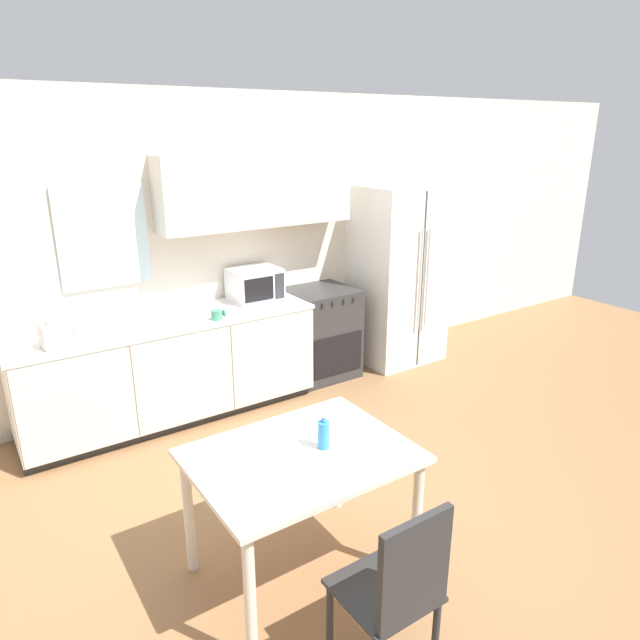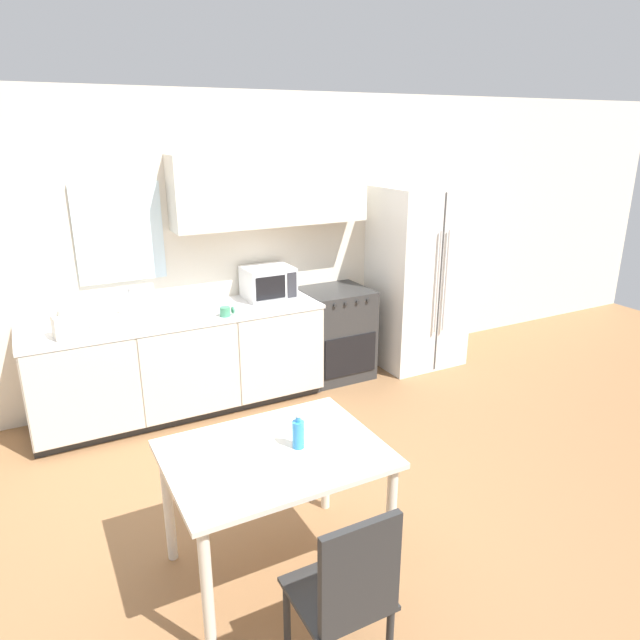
{
  "view_description": "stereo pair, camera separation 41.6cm",
  "coord_description": "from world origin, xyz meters",
  "px_view_note": "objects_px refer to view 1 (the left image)",
  "views": [
    {
      "loc": [
        -1.73,
        -2.79,
        2.38
      ],
      "look_at": [
        0.47,
        0.48,
        1.05
      ],
      "focal_mm": 32.0,
      "sensor_mm": 36.0,
      "label": 1
    },
    {
      "loc": [
        -1.37,
        -3.01,
        2.38
      ],
      "look_at": [
        0.47,
        0.48,
        1.05
      ],
      "focal_mm": 32.0,
      "sensor_mm": 36.0,
      "label": 2
    }
  ],
  "objects_px": {
    "dining_chair_near": "(399,586)",
    "microwave": "(255,284)",
    "oven_range": "(321,333)",
    "coffee_mug": "(217,315)",
    "dining_table": "(301,471)",
    "refrigerator": "(398,275)",
    "drink_bottle": "(324,434)"
  },
  "relations": [
    {
      "from": "dining_table",
      "to": "dining_chair_near",
      "type": "distance_m",
      "value": 0.81
    },
    {
      "from": "refrigerator",
      "to": "coffee_mug",
      "type": "relative_size",
      "value": 15.03
    },
    {
      "from": "microwave",
      "to": "coffee_mug",
      "type": "relative_size",
      "value": 3.55
    },
    {
      "from": "dining_chair_near",
      "to": "dining_table",
      "type": "bearing_deg",
      "value": 88.9
    },
    {
      "from": "coffee_mug",
      "to": "oven_range",
      "type": "bearing_deg",
      "value": 12.36
    },
    {
      "from": "refrigerator",
      "to": "dining_table",
      "type": "distance_m",
      "value": 3.34
    },
    {
      "from": "coffee_mug",
      "to": "dining_table",
      "type": "bearing_deg",
      "value": -101.86
    },
    {
      "from": "coffee_mug",
      "to": "drink_bottle",
      "type": "distance_m",
      "value": 1.98
    },
    {
      "from": "coffee_mug",
      "to": "drink_bottle",
      "type": "xyz_separation_m",
      "value": [
        -0.28,
        -1.96,
        -0.08
      ]
    },
    {
      "from": "microwave",
      "to": "dining_chair_near",
      "type": "distance_m",
      "value": 3.27
    },
    {
      "from": "refrigerator",
      "to": "drink_bottle",
      "type": "xyz_separation_m",
      "value": [
        -2.42,
        -2.16,
        -0.08
      ]
    },
    {
      "from": "coffee_mug",
      "to": "dining_chair_near",
      "type": "relative_size",
      "value": 0.13
    },
    {
      "from": "dining_table",
      "to": "refrigerator",
      "type": "bearing_deg",
      "value": 40.1
    },
    {
      "from": "refrigerator",
      "to": "coffee_mug",
      "type": "distance_m",
      "value": 2.15
    },
    {
      "from": "microwave",
      "to": "dining_table",
      "type": "height_order",
      "value": "microwave"
    },
    {
      "from": "oven_range",
      "to": "microwave",
      "type": "height_order",
      "value": "microwave"
    },
    {
      "from": "coffee_mug",
      "to": "dining_table",
      "type": "height_order",
      "value": "coffee_mug"
    },
    {
      "from": "oven_range",
      "to": "dining_chair_near",
      "type": "distance_m",
      "value": 3.42
    },
    {
      "from": "oven_range",
      "to": "coffee_mug",
      "type": "xyz_separation_m",
      "value": [
        -1.2,
        -0.26,
        0.48
      ]
    },
    {
      "from": "refrigerator",
      "to": "microwave",
      "type": "xyz_separation_m",
      "value": [
        -1.61,
        0.14,
        0.11
      ]
    },
    {
      "from": "drink_bottle",
      "to": "dining_table",
      "type": "bearing_deg",
      "value": 171.51
    },
    {
      "from": "refrigerator",
      "to": "dining_chair_near",
      "type": "bearing_deg",
      "value": -130.99
    },
    {
      "from": "coffee_mug",
      "to": "drink_bottle",
      "type": "bearing_deg",
      "value": -98.04
    },
    {
      "from": "dining_chair_near",
      "to": "microwave",
      "type": "bearing_deg",
      "value": 72.89
    },
    {
      "from": "refrigerator",
      "to": "drink_bottle",
      "type": "distance_m",
      "value": 3.24
    },
    {
      "from": "oven_range",
      "to": "coffee_mug",
      "type": "bearing_deg",
      "value": -167.64
    },
    {
      "from": "microwave",
      "to": "dining_chair_near",
      "type": "height_order",
      "value": "microwave"
    },
    {
      "from": "coffee_mug",
      "to": "dining_table",
      "type": "distance_m",
      "value": 2.0
    },
    {
      "from": "microwave",
      "to": "dining_chair_near",
      "type": "bearing_deg",
      "value": -107.18
    },
    {
      "from": "refrigerator",
      "to": "microwave",
      "type": "bearing_deg",
      "value": 174.99
    },
    {
      "from": "oven_range",
      "to": "dining_chair_near",
      "type": "xyz_separation_m",
      "value": [
        -1.63,
        -3.01,
        0.09
      ]
    },
    {
      "from": "microwave",
      "to": "dining_chair_near",
      "type": "relative_size",
      "value": 0.47
    }
  ]
}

